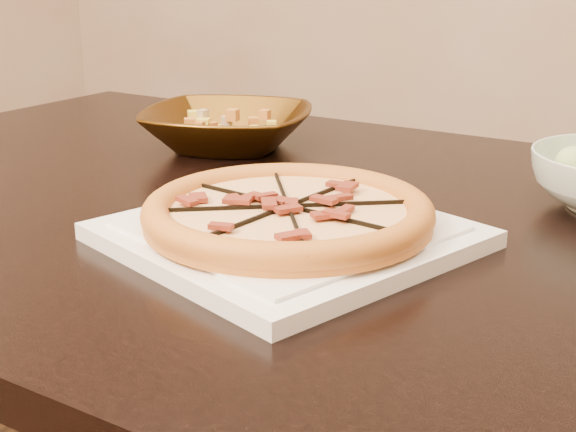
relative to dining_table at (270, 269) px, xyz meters
The scene contains 5 objects.
dining_table is the anchor object (origin of this frame).
plate 0.20m from the dining_table, 53.92° to the right, with size 0.41×0.41×0.02m.
pizza 0.21m from the dining_table, 53.93° to the right, with size 0.30×0.30×0.03m.
bronze_bowl 0.30m from the dining_table, 133.16° to the left, with size 0.25×0.25×0.06m, color #4C2E0D.
mixed_dish 0.32m from the dining_table, 133.39° to the left, with size 0.11×0.12×0.03m.
Camera 1 is at (0.50, -0.74, 1.04)m, focal length 50.00 mm.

